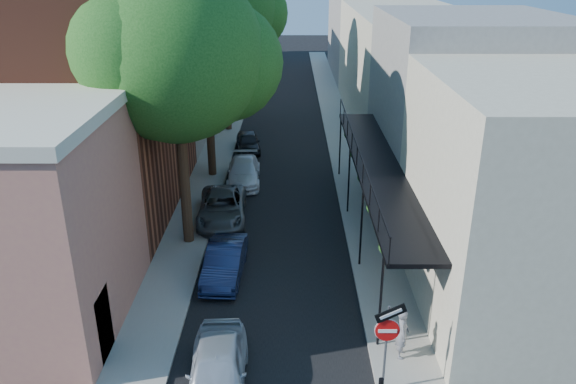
{
  "coord_description": "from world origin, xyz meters",
  "views": [
    {
      "loc": [
        0.53,
        -11.42,
        11.35
      ],
      "look_at": [
        0.47,
        8.98,
        2.8
      ],
      "focal_mm": 35.0,
      "sensor_mm": 36.0,
      "label": 1
    }
  ],
  "objects_px": {
    "parked_car_d": "(244,172)",
    "pedestrian": "(402,333)",
    "parked_car_a": "(218,369)",
    "oak_mid": "(214,47)",
    "parked_car_c": "(222,207)",
    "parked_car_e": "(248,142)",
    "oak_near": "(188,56)",
    "parked_car_b": "(225,262)",
    "oak_far": "(231,8)",
    "sign_post": "(387,334)"
  },
  "relations": [
    {
      "from": "oak_near",
      "to": "oak_far",
      "type": "height_order",
      "value": "oak_far"
    },
    {
      "from": "parked_car_c",
      "to": "oak_far",
      "type": "bearing_deg",
      "value": 89.66
    },
    {
      "from": "oak_mid",
      "to": "parked_car_e",
      "type": "distance_m",
      "value": 7.79
    },
    {
      "from": "oak_far",
      "to": "parked_car_b",
      "type": "height_order",
      "value": "oak_far"
    },
    {
      "from": "parked_car_e",
      "to": "sign_post",
      "type": "bearing_deg",
      "value": -83.87
    },
    {
      "from": "parked_car_a",
      "to": "parked_car_b",
      "type": "bearing_deg",
      "value": 91.58
    },
    {
      "from": "oak_mid",
      "to": "parked_car_b",
      "type": "xyz_separation_m",
      "value": [
        1.48,
        -10.97,
        -6.42
      ]
    },
    {
      "from": "parked_car_b",
      "to": "pedestrian",
      "type": "xyz_separation_m",
      "value": [
        5.87,
        -4.79,
        0.3
      ]
    },
    {
      "from": "oak_mid",
      "to": "sign_post",
      "type": "bearing_deg",
      "value": -69.14
    },
    {
      "from": "parked_car_c",
      "to": "pedestrian",
      "type": "bearing_deg",
      "value": -59.54
    },
    {
      "from": "oak_near",
      "to": "pedestrian",
      "type": "distance_m",
      "value": 12.74
    },
    {
      "from": "parked_car_a",
      "to": "parked_car_d",
      "type": "bearing_deg",
      "value": 89.01
    },
    {
      "from": "parked_car_d",
      "to": "pedestrian",
      "type": "xyz_separation_m",
      "value": [
        5.89,
        -14.56,
        0.32
      ]
    },
    {
      "from": "oak_far",
      "to": "parked_car_e",
      "type": "height_order",
      "value": "oak_far"
    },
    {
      "from": "parked_car_a",
      "to": "parked_car_c",
      "type": "xyz_separation_m",
      "value": [
        -1.12,
        11.13,
        -0.05
      ]
    },
    {
      "from": "parked_car_d",
      "to": "sign_post",
      "type": "bearing_deg",
      "value": -74.85
    },
    {
      "from": "oak_far",
      "to": "parked_car_c",
      "type": "bearing_deg",
      "value": -87.12
    },
    {
      "from": "pedestrian",
      "to": "parked_car_a",
      "type": "bearing_deg",
      "value": 114.42
    },
    {
      "from": "sign_post",
      "to": "oak_far",
      "type": "distance_m",
      "value": 27.8
    },
    {
      "from": "parked_car_c",
      "to": "parked_car_a",
      "type": "bearing_deg",
      "value": -87.48
    },
    {
      "from": "oak_far",
      "to": "parked_car_e",
      "type": "relative_size",
      "value": 3.39
    },
    {
      "from": "oak_near",
      "to": "parked_car_c",
      "type": "distance_m",
      "value": 7.54
    },
    {
      "from": "parked_car_a",
      "to": "parked_car_c",
      "type": "bearing_deg",
      "value": 93.01
    },
    {
      "from": "parked_car_a",
      "to": "sign_post",
      "type": "bearing_deg",
      "value": -4.61
    },
    {
      "from": "parked_car_b",
      "to": "parked_car_d",
      "type": "relative_size",
      "value": 0.9
    },
    {
      "from": "oak_mid",
      "to": "pedestrian",
      "type": "height_order",
      "value": "oak_mid"
    },
    {
      "from": "sign_post",
      "to": "oak_near",
      "type": "distance_m",
      "value": 12.77
    },
    {
      "from": "oak_mid",
      "to": "parked_car_e",
      "type": "relative_size",
      "value": 2.91
    },
    {
      "from": "sign_post",
      "to": "parked_car_d",
      "type": "relative_size",
      "value": 0.7
    },
    {
      "from": "parked_car_a",
      "to": "parked_car_c",
      "type": "relative_size",
      "value": 0.88
    },
    {
      "from": "sign_post",
      "to": "pedestrian",
      "type": "bearing_deg",
      "value": 62.76
    },
    {
      "from": "oak_far",
      "to": "parked_car_b",
      "type": "xyz_separation_m",
      "value": [
        1.41,
        -20.01,
        -7.62
      ]
    },
    {
      "from": "parked_car_a",
      "to": "parked_car_d",
      "type": "height_order",
      "value": "parked_car_a"
    },
    {
      "from": "parked_car_a",
      "to": "parked_car_e",
      "type": "relative_size",
      "value": 1.17
    },
    {
      "from": "oak_mid",
      "to": "oak_near",
      "type": "bearing_deg",
      "value": -89.63
    },
    {
      "from": "oak_near",
      "to": "oak_mid",
      "type": "distance_m",
      "value": 8.01
    },
    {
      "from": "oak_mid",
      "to": "parked_car_a",
      "type": "xyz_separation_m",
      "value": [
        1.94,
        -17.1,
        -6.36
      ]
    },
    {
      "from": "oak_mid",
      "to": "parked_car_d",
      "type": "bearing_deg",
      "value": -39.59
    },
    {
      "from": "oak_mid",
      "to": "pedestrian",
      "type": "xyz_separation_m",
      "value": [
        7.35,
        -15.77,
        -6.12
      ]
    },
    {
      "from": "parked_car_d",
      "to": "pedestrian",
      "type": "bearing_deg",
      "value": -70.52
    },
    {
      "from": "parked_car_b",
      "to": "parked_car_c",
      "type": "distance_m",
      "value": 5.05
    },
    {
      "from": "parked_car_c",
      "to": "parked_car_d",
      "type": "height_order",
      "value": "parked_car_c"
    },
    {
      "from": "oak_far",
      "to": "parked_car_e",
      "type": "xyz_separation_m",
      "value": [
        1.25,
        -4.88,
        -7.66
      ]
    },
    {
      "from": "parked_car_d",
      "to": "oak_far",
      "type": "bearing_deg",
      "value": 95.2
    },
    {
      "from": "parked_car_b",
      "to": "parked_car_e",
      "type": "xyz_separation_m",
      "value": [
        -0.16,
        15.13,
        -0.04
      ]
    },
    {
      "from": "oak_mid",
      "to": "oak_far",
      "type": "bearing_deg",
      "value": 89.59
    },
    {
      "from": "sign_post",
      "to": "parked_car_b",
      "type": "bearing_deg",
      "value": 129.07
    },
    {
      "from": "oak_far",
      "to": "pedestrian",
      "type": "bearing_deg",
      "value": -73.64
    },
    {
      "from": "parked_car_d",
      "to": "parked_car_c",
      "type": "bearing_deg",
      "value": -100.16
    },
    {
      "from": "parked_car_e",
      "to": "oak_near",
      "type": "bearing_deg",
      "value": -103.63
    }
  ]
}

